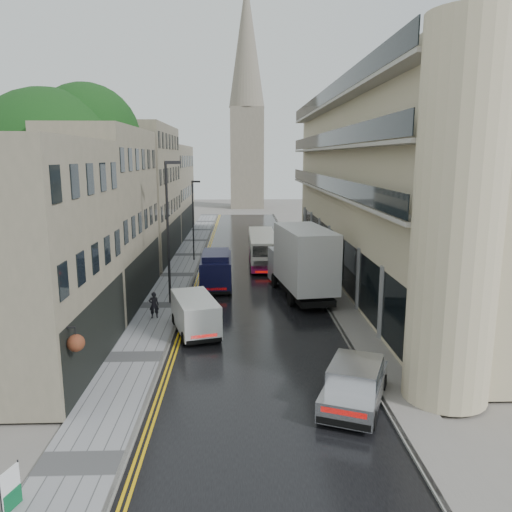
{
  "coord_description": "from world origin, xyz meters",
  "views": [
    {
      "loc": [
        -0.93,
        -11.31,
        9.33
      ],
      "look_at": [
        0.04,
        18.0,
        3.48
      ],
      "focal_mm": 35.0,
      "sensor_mm": 36.0,
      "label": 1
    }
  ],
  "objects_px": {
    "cream_bus": "(252,255)",
    "lamp_post_near": "(168,234)",
    "lamp_post_far": "(193,221)",
    "estate_sign": "(10,489)",
    "silver_hatchback": "(322,398)",
    "tree_far": "(111,193)",
    "tree_near": "(52,196)",
    "white_lorry": "(291,269)",
    "pedestrian": "(154,305)",
    "navy_van": "(201,275)",
    "white_van": "(184,325)"
  },
  "relations": [
    {
      "from": "lamp_post_near",
      "to": "cream_bus",
      "type": "bearing_deg",
      "value": 36.79
    },
    {
      "from": "silver_hatchback",
      "to": "estate_sign",
      "type": "bearing_deg",
      "value": -131.44
    },
    {
      "from": "silver_hatchback",
      "to": "white_van",
      "type": "xyz_separation_m",
      "value": [
        -5.73,
        7.56,
        0.16
      ]
    },
    {
      "from": "lamp_post_far",
      "to": "estate_sign",
      "type": "xyz_separation_m",
      "value": [
        -1.94,
        -32.66,
        -2.98
      ]
    },
    {
      "from": "navy_van",
      "to": "estate_sign",
      "type": "height_order",
      "value": "navy_van"
    },
    {
      "from": "silver_hatchback",
      "to": "white_van",
      "type": "bearing_deg",
      "value": 149.49
    },
    {
      "from": "tree_near",
      "to": "silver_hatchback",
      "type": "distance_m",
      "value": 21.66
    },
    {
      "from": "lamp_post_near",
      "to": "tree_far",
      "type": "bearing_deg",
      "value": 94.05
    },
    {
      "from": "silver_hatchback",
      "to": "navy_van",
      "type": "bearing_deg",
      "value": 130.56
    },
    {
      "from": "navy_van",
      "to": "lamp_post_near",
      "type": "relative_size",
      "value": 0.6
    },
    {
      "from": "lamp_post_far",
      "to": "lamp_post_near",
      "type": "bearing_deg",
      "value": -72.76
    },
    {
      "from": "tree_far",
      "to": "navy_van",
      "type": "distance_m",
      "value": 14.82
    },
    {
      "from": "pedestrian",
      "to": "estate_sign",
      "type": "distance_m",
      "value": 16.04
    },
    {
      "from": "navy_van",
      "to": "pedestrian",
      "type": "height_order",
      "value": "navy_van"
    },
    {
      "from": "pedestrian",
      "to": "estate_sign",
      "type": "bearing_deg",
      "value": 75.61
    },
    {
      "from": "cream_bus",
      "to": "silver_hatchback",
      "type": "xyz_separation_m",
      "value": [
        1.92,
        -24.05,
        -0.49
      ]
    },
    {
      "from": "lamp_post_far",
      "to": "pedestrian",
      "type": "bearing_deg",
      "value": -74.24
    },
    {
      "from": "white_lorry",
      "to": "estate_sign",
      "type": "relative_size",
      "value": 7.95
    },
    {
      "from": "silver_hatchback",
      "to": "navy_van",
      "type": "distance_m",
      "value": 17.77
    },
    {
      "from": "white_van",
      "to": "silver_hatchback",
      "type": "bearing_deg",
      "value": -68.95
    },
    {
      "from": "cream_bus",
      "to": "silver_hatchback",
      "type": "distance_m",
      "value": 24.13
    },
    {
      "from": "navy_van",
      "to": "pedestrian",
      "type": "xyz_separation_m",
      "value": [
        -2.34,
        -5.32,
        -0.49
      ]
    },
    {
      "from": "cream_bus",
      "to": "silver_hatchback",
      "type": "height_order",
      "value": "cream_bus"
    },
    {
      "from": "tree_far",
      "to": "pedestrian",
      "type": "relative_size",
      "value": 8.03
    },
    {
      "from": "tree_far",
      "to": "lamp_post_near",
      "type": "bearing_deg",
      "value": -62.96
    },
    {
      "from": "white_van",
      "to": "estate_sign",
      "type": "relative_size",
      "value": 3.88
    },
    {
      "from": "white_van",
      "to": "estate_sign",
      "type": "height_order",
      "value": "white_van"
    },
    {
      "from": "tree_far",
      "to": "white_van",
      "type": "relative_size",
      "value": 2.8
    },
    {
      "from": "cream_bus",
      "to": "estate_sign",
      "type": "xyz_separation_m",
      "value": [
        -7.09,
        -28.49,
        -0.66
      ]
    },
    {
      "from": "navy_van",
      "to": "tree_near",
      "type": "bearing_deg",
      "value": -168.84
    },
    {
      "from": "white_van",
      "to": "lamp_post_near",
      "type": "xyz_separation_m",
      "value": [
        -1.66,
        7.09,
        3.55
      ]
    },
    {
      "from": "tree_far",
      "to": "white_lorry",
      "type": "xyz_separation_m",
      "value": [
        14.46,
        -13.93,
        -3.81
      ]
    },
    {
      "from": "cream_bus",
      "to": "estate_sign",
      "type": "height_order",
      "value": "cream_bus"
    },
    {
      "from": "tree_near",
      "to": "cream_bus",
      "type": "height_order",
      "value": "tree_near"
    },
    {
      "from": "navy_van",
      "to": "cream_bus",
      "type": "bearing_deg",
      "value": 61.97
    },
    {
      "from": "white_lorry",
      "to": "cream_bus",
      "type": "bearing_deg",
      "value": 94.03
    },
    {
      "from": "tree_far",
      "to": "estate_sign",
      "type": "bearing_deg",
      "value": -80.96
    },
    {
      "from": "cream_bus",
      "to": "lamp_post_far",
      "type": "relative_size",
      "value": 1.38
    },
    {
      "from": "cream_bus",
      "to": "white_lorry",
      "type": "xyz_separation_m",
      "value": [
        2.21,
        -10.05,
        1.06
      ]
    },
    {
      "from": "lamp_post_near",
      "to": "white_van",
      "type": "bearing_deg",
      "value": -99.8
    },
    {
      "from": "cream_bus",
      "to": "lamp_post_far",
      "type": "bearing_deg",
      "value": 141.04
    },
    {
      "from": "white_van",
      "to": "navy_van",
      "type": "xyz_separation_m",
      "value": [
        0.17,
        9.31,
        0.36
      ]
    },
    {
      "from": "navy_van",
      "to": "estate_sign",
      "type": "xyz_separation_m",
      "value": [
        -3.46,
        -21.32,
        -0.7
      ]
    },
    {
      "from": "lamp_post_far",
      "to": "white_lorry",
      "type": "bearing_deg",
      "value": -44.04
    },
    {
      "from": "white_lorry",
      "to": "estate_sign",
      "type": "height_order",
      "value": "white_lorry"
    },
    {
      "from": "tree_near",
      "to": "pedestrian",
      "type": "distance_m",
      "value": 9.55
    },
    {
      "from": "tree_near",
      "to": "white_lorry",
      "type": "relative_size",
      "value": 1.52
    },
    {
      "from": "white_lorry",
      "to": "tree_far",
      "type": "bearing_deg",
      "value": 127.67
    },
    {
      "from": "white_lorry",
      "to": "lamp_post_near",
      "type": "relative_size",
      "value": 1.02
    },
    {
      "from": "cream_bus",
      "to": "lamp_post_near",
      "type": "relative_size",
      "value": 1.09
    }
  ]
}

